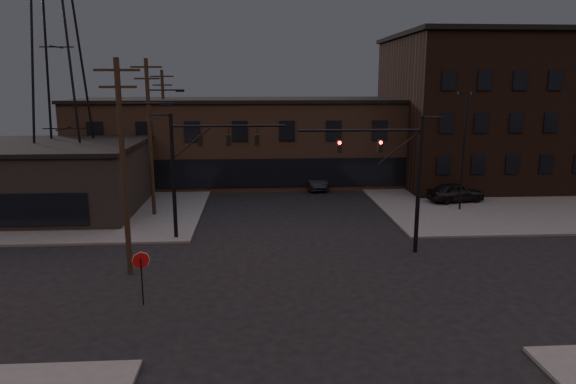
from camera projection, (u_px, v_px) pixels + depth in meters
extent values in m
plane|color=black|center=(315.00, 284.00, 25.55)|extent=(140.00, 140.00, 0.00)
cube|color=#474744|center=(519.00, 188.00, 48.41)|extent=(30.00, 30.00, 0.15)
cube|color=#474744|center=(41.00, 195.00, 45.61)|extent=(30.00, 30.00, 0.15)
cube|color=#4D3728|center=(283.00, 141.00, 52.05)|extent=(40.00, 12.00, 8.00)
cube|color=black|center=(505.00, 112.00, 50.87)|extent=(22.00, 16.00, 14.00)
cube|color=black|center=(32.00, 180.00, 39.37)|extent=(16.00, 12.00, 5.00)
cylinder|color=black|center=(419.00, 186.00, 29.52)|extent=(0.24, 0.24, 8.00)
cylinder|color=black|center=(360.00, 130.00, 28.63)|extent=(7.00, 0.14, 0.14)
cube|color=#FF140C|center=(380.00, 146.00, 28.90)|extent=(0.28, 0.22, 0.70)
cube|color=#FF140C|center=(339.00, 146.00, 28.75)|extent=(0.28, 0.22, 0.70)
cylinder|color=black|center=(173.00, 178.00, 32.02)|extent=(0.24, 0.24, 8.00)
cylinder|color=black|center=(228.00, 126.00, 31.57)|extent=(7.00, 0.14, 0.14)
cube|color=black|center=(200.00, 141.00, 31.65)|extent=(0.28, 0.22, 0.70)
cube|color=black|center=(229.00, 140.00, 31.76)|extent=(0.28, 0.22, 0.70)
cube|color=black|center=(257.00, 140.00, 31.87)|extent=(0.28, 0.22, 0.70)
cylinder|color=black|center=(142.00, 282.00, 22.86)|extent=(0.06, 0.06, 2.20)
cylinder|color=maroon|center=(141.00, 260.00, 22.67)|extent=(0.72, 0.33, 0.76)
cylinder|color=black|center=(124.00, 170.00, 25.75)|extent=(0.28, 0.28, 11.00)
cube|color=black|center=(117.00, 70.00, 24.73)|extent=(2.20, 0.12, 0.12)
cube|color=black|center=(118.00, 87.00, 24.90)|extent=(1.80, 0.12, 0.12)
cube|color=black|center=(167.00, 105.00, 25.22)|extent=(0.60, 0.25, 0.18)
cylinder|color=black|center=(150.00, 140.00, 37.35)|extent=(0.28, 0.28, 11.50)
cube|color=black|center=(146.00, 67.00, 36.28)|extent=(2.20, 0.12, 0.12)
cube|color=black|center=(147.00, 79.00, 36.45)|extent=(1.80, 0.12, 0.12)
cube|color=black|center=(180.00, 91.00, 36.77)|extent=(0.60, 0.25, 0.18)
cylinder|color=black|center=(165.00, 129.00, 49.05)|extent=(0.28, 0.28, 11.00)
cube|color=black|center=(162.00, 76.00, 48.03)|extent=(2.20, 0.12, 0.12)
cube|color=black|center=(162.00, 85.00, 48.20)|extent=(1.80, 0.12, 0.12)
cylinder|color=black|center=(463.00, 154.00, 39.10)|extent=(0.14, 0.14, 9.00)
cube|color=black|center=(461.00, 93.00, 38.13)|extent=(0.50, 0.28, 0.18)
cube|color=black|center=(474.00, 93.00, 38.19)|extent=(0.50, 0.28, 0.18)
cylinder|color=black|center=(508.00, 145.00, 44.37)|extent=(0.14, 0.14, 9.00)
cube|color=black|center=(507.00, 92.00, 43.39)|extent=(0.50, 0.28, 0.18)
cube|color=black|center=(518.00, 92.00, 43.45)|extent=(0.50, 0.28, 0.18)
imported|color=black|center=(456.00, 192.00, 42.38)|extent=(4.97, 2.75, 1.60)
imported|color=silver|center=(473.00, 184.00, 46.83)|extent=(4.14, 1.99, 1.16)
imported|color=black|center=(314.00, 181.00, 48.30)|extent=(2.31, 4.99, 1.59)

